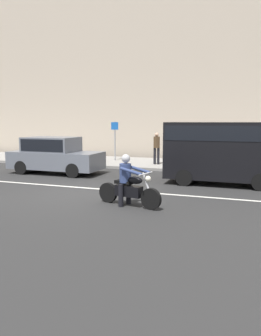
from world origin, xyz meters
The scene contains 9 objects.
ground_plane centered at (0.00, 0.00, 0.00)m, with size 80.00×80.00×0.00m, color #282828.
sidewalk_slab centered at (0.00, 8.00, 0.07)m, with size 40.00×4.40×0.14m, color gray.
building_facade centered at (0.00, 11.40, 6.95)m, with size 40.00×1.40×13.90m, color #B7A893.
lane_marking_stripe centered at (0.10, 0.90, 0.00)m, with size 18.00×0.14×0.01m, color silver.
motorcycle_with_rider_denim_blue centered at (2.25, -0.97, 0.62)m, with size 2.09×0.82×1.52m.
parked_sedan_slate_gray centered at (-3.13, 3.51, 0.88)m, with size 4.40×1.82×1.72m.
parked_van_black centered at (4.60, 3.45, 1.40)m, with size 4.42×1.96×2.42m.
street_sign_post centered at (-1.97, 8.21, 1.54)m, with size 0.44×0.08×2.29m.
pedestrian_bystander centered at (0.84, 7.31, 1.14)m, with size 0.34×0.34×1.71m.
Camera 1 is at (5.48, -9.76, 2.47)m, focal length 34.96 mm.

